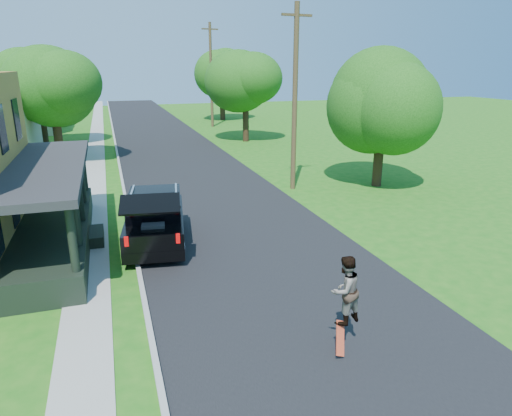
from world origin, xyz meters
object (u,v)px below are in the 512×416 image
object	(u,v)px
black_suv	(155,219)
tree_right_near	(383,94)
skateboarder	(345,290)
utility_pole_near	(295,97)

from	to	relation	value
black_suv	tree_right_near	distance (m)	14.18
tree_right_near	skateboarder	bearing A→B (deg)	-124.89
skateboarder	tree_right_near	size ratio (longest dim) A/B	0.21
skateboarder	utility_pole_near	world-z (taller)	utility_pole_near
black_suv	tree_right_near	size ratio (longest dim) A/B	0.71
skateboarder	black_suv	bearing A→B (deg)	-84.57
black_suv	skateboarder	distance (m)	8.89
black_suv	skateboarder	size ratio (longest dim) A/B	3.32
skateboarder	tree_right_near	distance (m)	16.42
skateboarder	utility_pole_near	distance (m)	15.05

